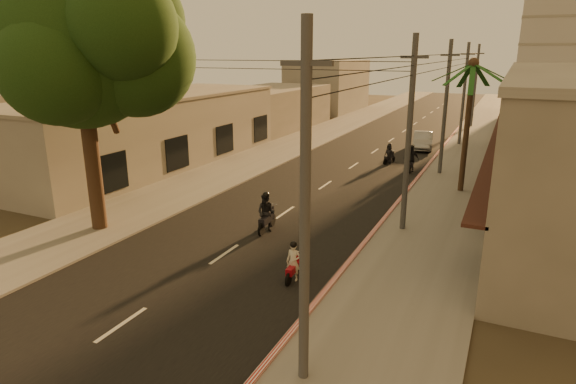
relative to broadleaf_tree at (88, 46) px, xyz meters
name	(u,v)px	position (x,y,z in m)	size (l,w,h in m)	color
ground	(197,273)	(6.61, -2.14, -8.48)	(160.00, 160.00, 0.00)	#383023
road	(354,166)	(6.61, 17.86, -8.47)	(10.00, 140.00, 0.02)	black
sidewalk_right	(459,176)	(14.11, 17.86, -8.42)	(5.00, 140.00, 0.12)	slate
sidewalk_left	(265,156)	(-0.89, 17.86, -8.42)	(5.00, 140.00, 0.12)	slate
curb_stripe	(409,189)	(11.71, 12.86, -8.38)	(0.20, 60.00, 0.20)	#B01712
left_building	(149,130)	(-7.37, 11.86, -5.88)	(8.20, 24.20, 5.20)	gray
broadleaf_tree	(88,46)	(0.00, 0.00, 0.00)	(9.60, 8.70, 12.10)	black
palm_tree	(473,71)	(14.61, 13.86, -1.33)	(5.00, 5.00, 8.20)	black
utility_poles	(448,78)	(12.81, 17.86, -1.94)	(1.20, 48.26, 9.00)	#38383A
filler_right	(552,102)	(20.61, 42.86, -5.48)	(8.00, 14.00, 6.00)	gray
filler_left_near	(271,108)	(-7.39, 31.86, -6.28)	(8.00, 14.00, 4.40)	gray
filler_left_far	(328,86)	(-7.39, 49.86, -4.98)	(8.00, 14.00, 7.00)	gray
scooter_red	(294,263)	(10.22, -1.04, -7.79)	(0.62, 1.61, 1.57)	black
scooter_mid_a	(266,214)	(6.97, 3.04, -7.59)	(1.02, 2.00, 1.97)	black
scooter_mid_b	(411,160)	(10.81, 17.85, -7.60)	(1.20, 1.96, 1.94)	black
scooter_far_a	(389,154)	(8.81, 19.68, -7.75)	(0.99, 1.58, 1.59)	black
parked_car	(423,141)	(10.12, 26.61, -7.73)	(2.23, 4.71, 1.49)	gray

